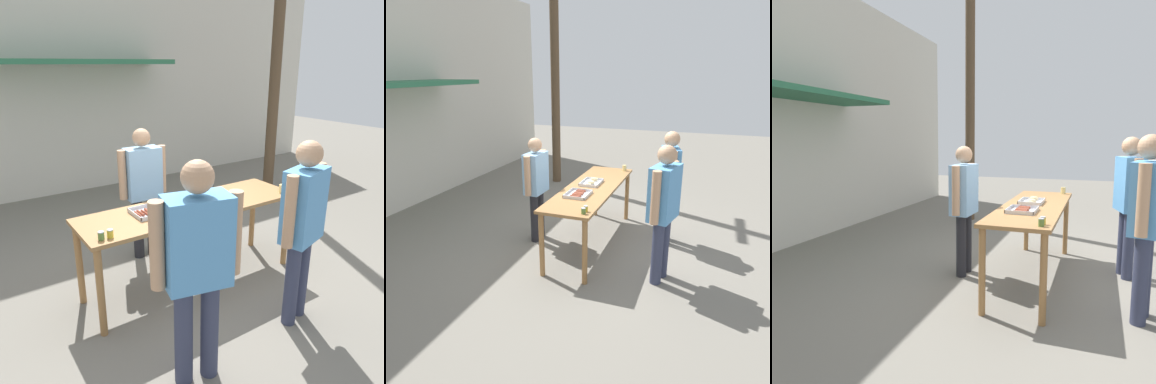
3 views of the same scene
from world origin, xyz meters
TOP-DOWN VIEW (x-y plane):
  - ground_plane at (0.00, 0.00)m, footprint 24.00×24.00m
  - serving_table at (0.00, 0.00)m, footprint 2.48×0.73m
  - food_tray_sausages at (-0.46, 0.05)m, footprint 0.39×0.32m
  - food_tray_buns at (0.16, 0.05)m, footprint 0.41×0.29m
  - condiment_jar_mustard at (-1.11, -0.25)m, footprint 0.06×0.06m
  - condiment_jar_ketchup at (-1.03, -0.26)m, footprint 0.06×0.06m
  - beer_cup at (1.10, -0.25)m, footprint 0.07×0.07m
  - person_server_behind_table at (-0.15, 0.86)m, footprint 0.62×0.25m
  - person_customer_holding_hotdog at (-0.74, -1.17)m, footprint 0.67×0.36m
  - person_customer_with_cup at (0.47, -1.10)m, footprint 0.62×0.35m
  - utility_pole at (3.05, 1.89)m, footprint 1.10×0.20m

SIDE VIEW (x-z plane):
  - ground_plane at x=0.00m, z-range 0.00..0.00m
  - serving_table at x=0.00m, z-range 0.36..1.29m
  - food_tray_sausages at x=-0.46m, z-range 0.93..0.97m
  - food_tray_buns at x=0.16m, z-range 0.92..0.99m
  - condiment_jar_mustard at x=-1.11m, z-range 0.93..1.01m
  - condiment_jar_ketchup at x=-1.03m, z-range 0.93..1.01m
  - person_server_behind_table at x=-0.15m, z-range 0.15..1.81m
  - beer_cup at x=1.10m, z-range 0.93..1.03m
  - person_customer_with_cup at x=0.47m, z-range 0.17..1.94m
  - person_customer_holding_hotdog at x=-0.74m, z-range 0.16..1.95m
  - utility_pole at x=3.05m, z-range 0.10..6.88m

